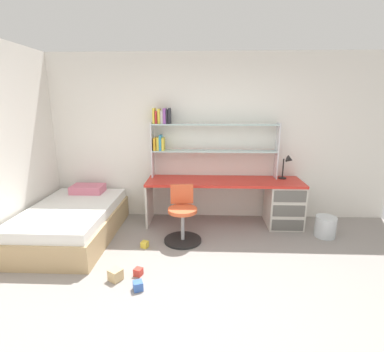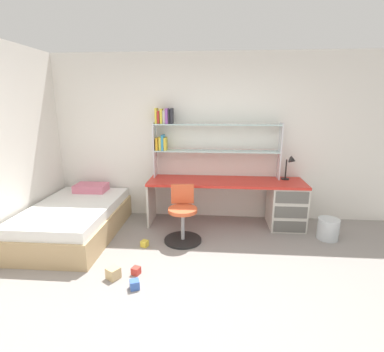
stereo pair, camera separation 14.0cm
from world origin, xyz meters
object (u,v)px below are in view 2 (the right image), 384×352
at_px(bed_platform, 75,220).
at_px(toy_block_red_0, 136,271).
at_px(desk, 268,200).
at_px(toy_block_blue_2, 135,284).
at_px(bookshelf_hutch, 198,137).
at_px(waste_bin, 328,229).
at_px(toy_block_natural_1, 113,273).
at_px(swivel_chair, 183,220).
at_px(toy_block_yellow_3, 145,244).
at_px(desk_lamp, 291,164).

height_order(bed_platform, toy_block_red_0, bed_platform).
height_order(desk, toy_block_blue_2, desk).
xyz_separation_m(bookshelf_hutch, waste_bin, (1.89, -0.60, -1.21)).
bearing_deg(toy_block_blue_2, bed_platform, 135.75).
height_order(desk, bookshelf_hutch, bookshelf_hutch).
bearing_deg(toy_block_natural_1, desk, 39.34).
height_order(swivel_chair, toy_block_natural_1, swivel_chair).
bearing_deg(swivel_chair, waste_bin, 5.67).
xyz_separation_m(desk, toy_block_red_0, (-1.70, -1.48, -0.37)).
height_order(bookshelf_hutch, toy_block_red_0, bookshelf_hutch).
distance_m(desk, toy_block_natural_1, 2.51).
xyz_separation_m(bookshelf_hutch, bed_platform, (-1.74, -0.77, -1.13)).
distance_m(desk, toy_block_blue_2, 2.42).
bearing_deg(toy_block_yellow_3, waste_bin, 9.71).
bearing_deg(desk_lamp, bookshelf_hutch, 176.74).
xyz_separation_m(desk_lamp, waste_bin, (0.46, -0.51, -0.82)).
height_order(bookshelf_hutch, bed_platform, bookshelf_hutch).
bearing_deg(toy_block_natural_1, toy_block_blue_2, -29.87).
distance_m(bed_platform, toy_block_red_0, 1.47).
xyz_separation_m(desk, bookshelf_hutch, (-1.10, 0.19, 0.95)).
relative_size(desk, desk_lamp, 6.24).
relative_size(desk_lamp, toy_block_blue_2, 4.03).
bearing_deg(desk, swivel_chair, -154.21).
distance_m(bed_platform, toy_block_yellow_3, 1.13).
distance_m(swivel_chair, waste_bin, 2.06).
xyz_separation_m(bookshelf_hutch, toy_block_yellow_3, (-0.66, -1.03, -1.32)).
xyz_separation_m(waste_bin, toy_block_red_0, (-2.49, -1.08, -0.11)).
relative_size(swivel_chair, toy_block_yellow_3, 9.13).
relative_size(toy_block_natural_1, toy_block_blue_2, 1.32).
height_order(waste_bin, toy_block_red_0, waste_bin).
height_order(bed_platform, toy_block_blue_2, bed_platform).
bearing_deg(waste_bin, desk_lamp, 131.57).
xyz_separation_m(desk, waste_bin, (0.79, -0.40, -0.26)).
bearing_deg(bookshelf_hutch, desk_lamp, -3.26).
xyz_separation_m(swivel_chair, waste_bin, (2.05, 0.20, -0.16)).
relative_size(desk, toy_block_yellow_3, 28.13).
relative_size(desk, bookshelf_hutch, 1.21).
distance_m(waste_bin, toy_block_red_0, 2.71).
xyz_separation_m(toy_block_red_0, toy_block_blue_2, (0.05, -0.26, 0.00)).
relative_size(bookshelf_hutch, swivel_chair, 2.55).
relative_size(bed_platform, toy_block_natural_1, 14.35).
distance_m(toy_block_red_0, toy_block_blue_2, 0.26).
relative_size(swivel_chair, waste_bin, 2.60).
bearing_deg(toy_block_blue_2, toy_block_red_0, 101.91).
height_order(bed_platform, toy_block_natural_1, bed_platform).
bearing_deg(bed_platform, bookshelf_hutch, 23.84).
bearing_deg(bookshelf_hutch, toy_block_red_0, -109.73).
bearing_deg(bookshelf_hutch, bed_platform, -156.16).
xyz_separation_m(desk_lamp, toy_block_red_0, (-2.03, -1.59, -0.93)).
height_order(desk_lamp, toy_block_blue_2, desk_lamp).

